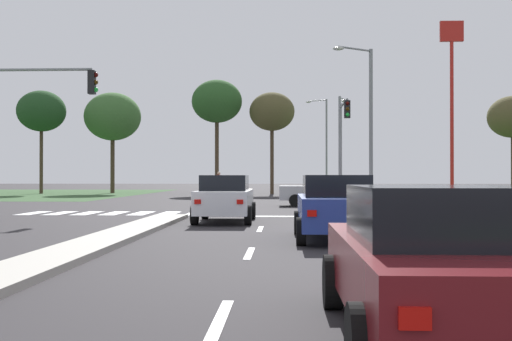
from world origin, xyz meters
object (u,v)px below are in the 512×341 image
object	(u,v)px
car_beige_near	(217,184)
traffic_signal_near_left	(29,112)
street_lamp_third	(340,140)
car_maroon_sixth	(439,261)
treeline_fourth	(217,102)
treeline_second	(41,111)
car_blue_third	(335,207)
treeline_fifth	(272,112)
car_silver_fifth	(323,191)
fastfood_pole_sign	(452,71)
treeline_third	(113,117)
street_lamp_second	(367,117)
street_lamp_fourth	(325,140)
pedestrian_at_median	(219,182)
traffic_signal_far_right	(343,133)
car_white_second	(225,198)

from	to	relation	value
car_beige_near	traffic_signal_near_left	bearing A→B (deg)	84.31
street_lamp_third	car_maroon_sixth	bearing A→B (deg)	-93.86
treeline_fourth	treeline_second	bearing A→B (deg)	179.61
car_blue_third	treeline_fifth	distance (m)	41.01
traffic_signal_near_left	car_blue_third	bearing A→B (deg)	-39.40
traffic_signal_near_left	treeline_fifth	distance (m)	32.44
car_silver_fifth	fastfood_pole_sign	size ratio (longest dim) A/B	0.33
treeline_third	car_blue_third	bearing A→B (deg)	-68.27
car_maroon_sixth	street_lamp_third	xyz separation A→B (m)	(3.13, 46.47, 3.78)
car_blue_third	street_lamp_second	xyz separation A→B (m)	(3.08, 17.69, 3.85)
car_silver_fifth	street_lamp_second	distance (m)	4.50
car_maroon_sixth	fastfood_pole_sign	world-z (taller)	fastfood_pole_sign
treeline_third	treeline_second	bearing A→B (deg)	-159.15
street_lamp_third	street_lamp_fourth	bearing A→B (deg)	90.85
car_maroon_sixth	treeline_second	distance (m)	56.07
car_maroon_sixth	street_lamp_second	distance (m)	27.87
treeline_third	treeline_fifth	size ratio (longest dim) A/B	1.04
car_beige_near	treeline_fourth	world-z (taller)	treeline_fourth
street_lamp_second	street_lamp_fourth	size ratio (longest dim) A/B	0.84
fastfood_pole_sign	street_lamp_fourth	bearing A→B (deg)	115.96
car_maroon_sixth	pedestrian_at_median	bearing A→B (deg)	98.94
car_maroon_sixth	treeline_second	bearing A→B (deg)	114.68
car_beige_near	treeline_fifth	size ratio (longest dim) A/B	0.50
car_silver_fifth	treeline_fifth	distance (m)	23.57
treeline_fourth	traffic_signal_far_right	bearing A→B (deg)	-64.55
car_silver_fifth	treeline_third	bearing A→B (deg)	35.57
pedestrian_at_median	treeline_third	distance (m)	19.90
street_lamp_third	street_lamp_second	bearing A→B (deg)	-90.77
street_lamp_third	treeline_third	size ratio (longest dim) A/B	0.87
car_blue_third	street_lamp_fourth	world-z (taller)	street_lamp_fourth
street_lamp_fourth	pedestrian_at_median	distance (m)	26.67
car_silver_fifth	car_blue_third	bearing A→B (deg)	177.50
traffic_signal_near_left	treeline_third	size ratio (longest dim) A/B	0.66
car_maroon_sixth	car_beige_near	bearing A→B (deg)	98.12
car_white_second	car_blue_third	world-z (taller)	car_white_second
street_lamp_third	treeline_third	xyz separation A→B (m)	(-20.51, 6.35, 2.54)
traffic_signal_far_right	treeline_fourth	size ratio (longest dim) A/B	0.59
car_maroon_sixth	treeline_fourth	bearing A→B (deg)	98.34
car_silver_fifth	treeline_second	size ratio (longest dim) A/B	0.49
car_silver_fifth	car_beige_near	bearing A→B (deg)	16.72
pedestrian_at_median	fastfood_pole_sign	distance (m)	20.73
car_white_second	traffic_signal_near_left	size ratio (longest dim) A/B	0.72
traffic_signal_far_right	street_lamp_second	bearing A→B (deg)	-74.52
car_maroon_sixth	street_lamp_third	world-z (taller)	street_lamp_third
street_lamp_third	pedestrian_at_median	world-z (taller)	street_lamp_third
street_lamp_fourth	treeline_fourth	bearing A→B (deg)	-130.69
car_white_second	car_maroon_sixth	xyz separation A→B (m)	(3.49, -15.79, -0.06)
car_blue_third	car_maroon_sixth	world-z (taller)	car_blue_third
car_white_second	treeline_fourth	world-z (taller)	treeline_fourth
car_beige_near	treeline_fourth	distance (m)	9.53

